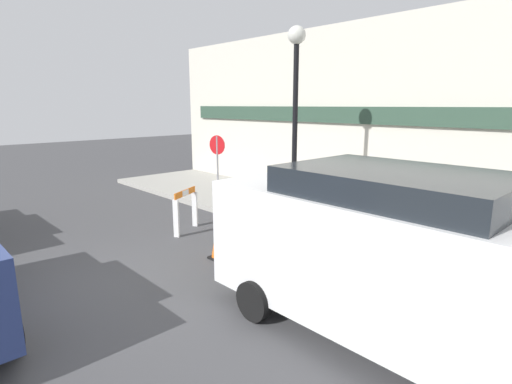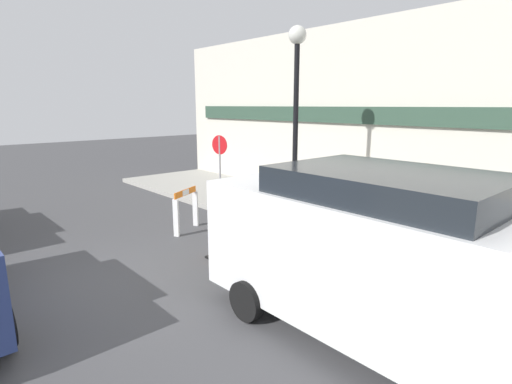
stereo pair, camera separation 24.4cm
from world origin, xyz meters
TOP-DOWN VIEW (x-y plane):
  - ground_plane at (0.00, 0.00)m, footprint 60.00×60.00m
  - sidewalk_slab at (0.00, 6.33)m, footprint 18.00×3.66m
  - storefront_facade at (0.00, 8.23)m, footprint 18.00×0.22m
  - streetlamp_post at (-0.22, 5.34)m, footprint 0.44×0.44m
  - stop_sign at (-3.41, 5.33)m, footprint 0.59×0.15m
  - barricade_0 at (-1.66, 2.96)m, footprint 0.57×0.94m
  - barricade_1 at (0.68, 4.35)m, footprint 0.56×0.87m
  - traffic_cone_0 at (-0.67, 4.40)m, footprint 0.30×0.30m
  - traffic_cone_1 at (-1.96, 4.40)m, footprint 0.30×0.30m
  - traffic_cone_2 at (0.30, 2.40)m, footprint 0.30×0.30m
  - person_worker at (0.81, 2.30)m, footprint 0.51×0.51m
  - person_pedestrian at (2.43, 7.02)m, footprint 0.38×0.38m
  - work_van at (4.12, 2.34)m, footprint 4.97×2.22m

SIDE VIEW (x-z plane):
  - ground_plane at x=0.00m, z-range 0.00..0.00m
  - sidewalk_slab at x=0.00m, z-range 0.00..0.14m
  - traffic_cone_1 at x=-1.96m, z-range -0.01..0.47m
  - traffic_cone_0 at x=-0.67m, z-range -0.01..0.58m
  - traffic_cone_2 at x=0.30m, z-range -0.01..0.72m
  - barricade_0 at x=-1.66m, z-range 0.06..1.12m
  - barricade_1 at x=0.68m, z-range 0.05..1.15m
  - person_worker at x=0.81m, z-range 0.05..1.68m
  - person_pedestrian at x=2.43m, z-range 0.20..1.83m
  - work_van at x=4.12m, z-range 0.11..2.41m
  - stop_sign at x=-3.41m, z-range 0.50..2.53m
  - storefront_facade at x=0.00m, z-range 0.00..5.50m
  - streetlamp_post at x=-0.22m, z-range 0.85..5.66m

